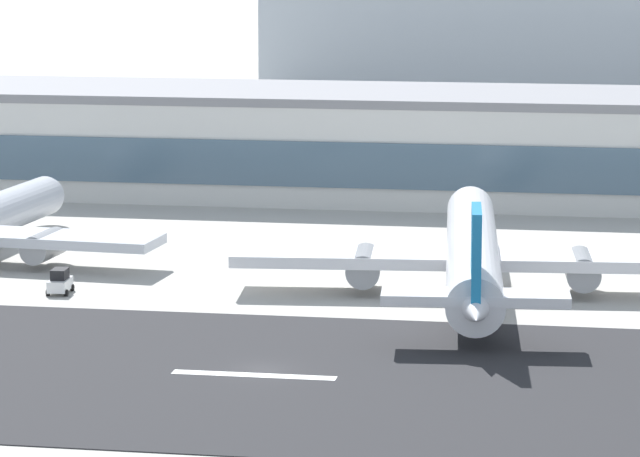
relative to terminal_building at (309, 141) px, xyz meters
name	(u,v)px	position (x,y,z in m)	size (l,w,h in m)	color
ground_plane	(263,370)	(10.91, -82.55, -6.23)	(1400.00, 1400.00, 0.00)	#B2AFA8
runway_strip	(258,376)	(10.91, -84.32, -6.19)	(800.00, 38.16, 0.08)	#262628
runway_centreline_dash_4	(254,375)	(10.62, -84.32, -6.14)	(12.00, 1.20, 0.01)	white
terminal_building	(309,141)	(0.00, 0.00, 0.00)	(159.06, 23.74, 12.45)	silver
airliner_blue_tail_gate_1	(473,257)	(23.93, -54.50, -2.75)	(42.60, 52.23, 10.91)	silver
service_baggage_tug_2	(60,282)	(-11.82, -59.50, -5.18)	(2.05, 3.29, 2.20)	white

